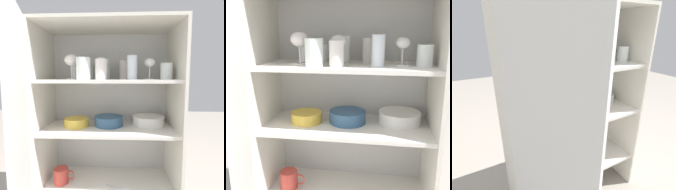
{
  "view_description": "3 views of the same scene",
  "coord_description": "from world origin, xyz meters",
  "views": [
    {
      "loc": [
        0.08,
        -0.94,
        0.96
      ],
      "look_at": [
        0.02,
        0.18,
        0.85
      ],
      "focal_mm": 28.0,
      "sensor_mm": 36.0,
      "label": 1
    },
    {
      "loc": [
        0.16,
        -1.08,
        1.11
      ],
      "look_at": [
        -0.05,
        0.2,
        0.78
      ],
      "focal_mm": 42.0,
      "sensor_mm": 36.0,
      "label": 2
    },
    {
      "loc": [
        -0.54,
        -0.69,
        1.15
      ],
      "look_at": [
        -0.05,
        0.21,
        0.76
      ],
      "focal_mm": 28.0,
      "sensor_mm": 36.0,
      "label": 3
    }
  ],
  "objects": [
    {
      "name": "cupboard_back_panel",
      "position": [
        0.0,
        0.37,
        0.63
      ],
      "size": [
        0.87,
        0.02,
        1.27
      ],
      "primitive_type": "cube",
      "color": "silver",
      "rests_on": "ground_plane"
    },
    {
      "name": "cupboard_side_left",
      "position": [
        -0.42,
        0.18,
        0.63
      ],
      "size": [
        0.02,
        0.4,
        1.27
      ],
      "primitive_type": "cube",
      "color": "silver",
      "rests_on": "ground_plane"
    },
    {
      "name": "cupboard_side_right",
      "position": [
        0.42,
        0.18,
        0.63
      ],
      "size": [
        0.02,
        0.4,
        1.27
      ],
      "primitive_type": "cube",
      "color": "silver",
      "rests_on": "ground_plane"
    },
    {
      "name": "cupboard_top_panel",
      "position": [
        0.0,
        0.18,
        1.28
      ],
      "size": [
        0.87,
        0.4,
        0.02
      ],
      "primitive_type": "cube",
      "color": "silver",
      "rests_on": "cupboard_side_left"
    },
    {
      "name": "shelf_board_lower",
      "position": [
        0.0,
        0.18,
        0.25
      ],
      "size": [
        0.83,
        0.36,
        0.02
      ],
      "primitive_type": "cube",
      "color": "silver"
    },
    {
      "name": "shelf_board_middle",
      "position": [
        0.0,
        0.18,
        0.62
      ],
      "size": [
        0.83,
        0.36,
        0.02
      ],
      "primitive_type": "cube",
      "color": "silver"
    },
    {
      "name": "shelf_board_upper",
      "position": [
        0.0,
        0.18,
        0.94
      ],
      "size": [
        0.83,
        0.36,
        0.02
      ],
      "primitive_type": "cube",
      "color": "silver"
    },
    {
      "name": "cupboard_door",
      "position": [
        -0.36,
        -0.22,
        0.63
      ],
      "size": [
        0.17,
        0.41,
        1.27
      ],
      "color": "silver",
      "rests_on": "ground_plane"
    },
    {
      "name": "tumbler_glass_0",
      "position": [
        0.1,
        0.25,
        1.01
      ],
      "size": [
        0.06,
        0.06,
        0.12
      ],
      "color": "silver",
      "rests_on": "shelf_board_upper"
    },
    {
      "name": "tumbler_glass_1",
      "position": [
        -0.14,
        0.07,
        1.01
      ],
      "size": [
        0.08,
        0.08,
        0.13
      ],
      "color": "white",
      "rests_on": "shelf_board_upper"
    },
    {
      "name": "tumbler_glass_2",
      "position": [
        -0.04,
        0.08,
        1.0
      ],
      "size": [
        0.07,
        0.07,
        0.12
      ],
      "color": "silver",
      "rests_on": "shelf_board_upper"
    },
    {
      "name": "tumbler_glass_3",
      "position": [
        -0.03,
        0.25,
        1.01
      ],
      "size": [
        0.06,
        0.06,
        0.13
      ],
      "color": "white",
      "rests_on": "shelf_board_upper"
    },
    {
      "name": "tumbler_glass_4",
      "position": [
        0.15,
        0.13,
        1.02
      ],
      "size": [
        0.06,
        0.06,
        0.14
      ],
      "color": "white",
      "rests_on": "shelf_board_upper"
    },
    {
      "name": "tumbler_glass_5",
      "position": [
        0.36,
        0.15,
        1.0
      ],
      "size": [
        0.07,
        0.07,
        0.1
      ],
      "color": "white",
      "rests_on": "shelf_board_upper"
    },
    {
      "name": "tumbler_glass_6",
      "position": [
        -0.22,
        0.24,
        1.0
      ],
      "size": [
        0.07,
        0.07,
        0.11
      ],
      "color": "white",
      "rests_on": "shelf_board_upper"
    },
    {
      "name": "tumbler_glass_7",
      "position": [
        -0.14,
        0.24,
        0.99
      ],
      "size": [
        0.07,
        0.07,
        0.09
      ],
      "color": "white",
      "rests_on": "shelf_board_upper"
    },
    {
      "name": "wine_glass_0",
      "position": [
        0.26,
        0.16,
        1.04
      ],
      "size": [
        0.07,
        0.07,
        0.13
      ],
      "color": "white",
      "rests_on": "shelf_board_upper"
    },
    {
      "name": "wine_glass_1",
      "position": [
        -0.22,
        0.14,
        1.06
      ],
      "size": [
        0.09,
        0.09,
        0.15
      ],
      "color": "silver",
      "rests_on": "shelf_board_upper"
    },
    {
      "name": "wine_glass_2",
      "position": [
        -0.04,
        0.16,
        1.05
      ],
      "size": [
        0.08,
        0.08,
        0.14
      ],
      "color": "white",
      "rests_on": "shelf_board_upper"
    },
    {
      "name": "plate_stack_white",
      "position": [
        0.27,
        0.25,
        0.67
      ],
      "size": [
        0.21,
        0.21,
        0.06
      ],
      "color": "white",
      "rests_on": "shelf_board_middle"
    },
    {
      "name": "mixing_bowl_large",
      "position": [
        -0.0,
        0.21,
        0.67
      ],
      "size": [
        0.19,
        0.19,
        0.06
      ],
      "color": "#33567A",
      "rests_on": "shelf_board_middle"
    },
    {
      "name": "serving_bowl_small",
      "position": [
        -0.21,
        0.19,
        0.66
      ],
      "size": [
        0.16,
        0.16,
        0.05
      ],
      "color": "gold",
      "rests_on": "shelf_board_middle"
    },
    {
      "name": "coffee_mug_primary",
      "position": [
        -0.31,
        0.15,
        0.31
      ],
      "size": [
        0.14,
        0.09,
        0.1
      ],
      "color": "#BC3D33",
      "rests_on": "shelf_board_lower"
    },
    {
      "name": "serving_spoon",
      "position": [
        0.1,
        0.09,
        0.26
      ],
      "size": [
        0.2,
        0.08,
        0.01
      ],
      "color": "silver",
      "rests_on": "shelf_board_lower"
    }
  ]
}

